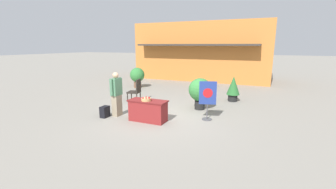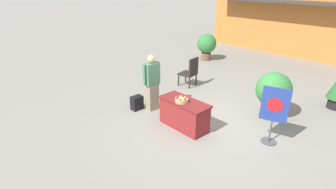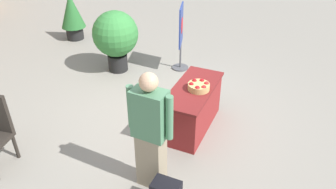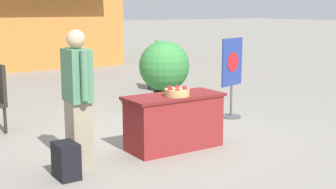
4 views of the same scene
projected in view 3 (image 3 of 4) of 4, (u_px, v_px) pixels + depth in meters
ground_plane at (161, 110)px, 5.93m from camera, size 120.00×120.00×0.00m
display_table at (192, 108)px, 5.32m from camera, size 1.39×0.60×0.76m
apple_basket at (199, 86)px, 5.05m from camera, size 0.34×0.34×0.13m
person_visitor at (150, 132)px, 4.02m from camera, size 0.28×0.61×1.68m
poster_board at (181, 35)px, 6.92m from camera, size 0.60×0.36×1.41m
potted_plant_far_right at (72, 14)px, 8.44m from camera, size 0.62×0.62×1.21m
potted_plant_near_left at (116, 36)px, 6.85m from camera, size 0.96×0.96×1.32m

